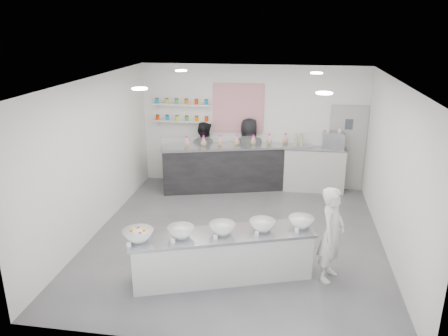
# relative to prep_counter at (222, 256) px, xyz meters

# --- Properties ---
(floor) EXTENTS (6.00, 6.00, 0.00)m
(floor) POSITION_rel_prep_counter_xyz_m (0.04, 1.40, -0.40)
(floor) COLOR #515156
(floor) RESTS_ON ground
(ceiling) EXTENTS (6.00, 6.00, 0.00)m
(ceiling) POSITION_rel_prep_counter_xyz_m (0.04, 1.40, 2.60)
(ceiling) COLOR white
(ceiling) RESTS_ON floor
(back_wall) EXTENTS (5.50, 0.00, 5.50)m
(back_wall) POSITION_rel_prep_counter_xyz_m (0.04, 4.40, 1.10)
(back_wall) COLOR white
(back_wall) RESTS_ON floor
(left_wall) EXTENTS (0.00, 6.00, 6.00)m
(left_wall) POSITION_rel_prep_counter_xyz_m (-2.71, 1.40, 1.10)
(left_wall) COLOR white
(left_wall) RESTS_ON floor
(right_wall) EXTENTS (0.00, 6.00, 6.00)m
(right_wall) POSITION_rel_prep_counter_xyz_m (2.79, 1.40, 1.10)
(right_wall) COLOR white
(right_wall) RESTS_ON floor
(back_door) EXTENTS (0.88, 0.04, 2.10)m
(back_door) POSITION_rel_prep_counter_xyz_m (2.34, 4.37, 0.65)
(back_door) COLOR #9C9C99
(back_door) RESTS_ON floor
(pattern_panel) EXTENTS (1.25, 0.03, 1.20)m
(pattern_panel) POSITION_rel_prep_counter_xyz_m (-0.31, 4.38, 1.55)
(pattern_panel) COLOR #BE294C
(pattern_panel) RESTS_ON back_wall
(jar_shelf_lower) EXTENTS (1.45, 0.22, 0.04)m
(jar_shelf_lower) POSITION_rel_prep_counter_xyz_m (-1.71, 4.30, 1.20)
(jar_shelf_lower) COLOR silver
(jar_shelf_lower) RESTS_ON back_wall
(jar_shelf_upper) EXTENTS (1.45, 0.22, 0.04)m
(jar_shelf_upper) POSITION_rel_prep_counter_xyz_m (-1.71, 4.30, 1.62)
(jar_shelf_upper) COLOR silver
(jar_shelf_upper) RESTS_ON back_wall
(preserve_jars) EXTENTS (1.45, 0.10, 0.56)m
(preserve_jars) POSITION_rel_prep_counter_xyz_m (-1.71, 4.28, 1.48)
(preserve_jars) COLOR red
(preserve_jars) RESTS_ON jar_shelf_lower
(downlight_0) EXTENTS (0.24, 0.24, 0.02)m
(downlight_0) POSITION_rel_prep_counter_xyz_m (-1.36, 0.40, 2.58)
(downlight_0) COLOR white
(downlight_0) RESTS_ON ceiling
(downlight_1) EXTENTS (0.24, 0.24, 0.02)m
(downlight_1) POSITION_rel_prep_counter_xyz_m (1.44, 0.40, 2.58)
(downlight_1) COLOR white
(downlight_1) RESTS_ON ceiling
(downlight_2) EXTENTS (0.24, 0.24, 0.02)m
(downlight_2) POSITION_rel_prep_counter_xyz_m (-1.36, 3.00, 2.58)
(downlight_2) COLOR white
(downlight_2) RESTS_ON ceiling
(downlight_3) EXTENTS (0.24, 0.24, 0.02)m
(downlight_3) POSITION_rel_prep_counter_xyz_m (1.44, 3.00, 2.58)
(downlight_3) COLOR white
(downlight_3) RESTS_ON ceiling
(prep_counter) EXTENTS (2.98, 1.58, 0.80)m
(prep_counter) POSITION_rel_prep_counter_xyz_m (0.00, 0.00, 0.00)
(prep_counter) COLOR beige
(prep_counter) RESTS_ON floor
(back_bar) EXTENTS (3.68, 1.60, 1.13)m
(back_bar) POSITION_rel_prep_counter_xyz_m (-0.29, 3.99, 0.16)
(back_bar) COLOR black
(back_bar) RESTS_ON floor
(sneeze_guard) EXTENTS (3.46, 0.96, 0.31)m
(sneeze_guard) POSITION_rel_prep_counter_xyz_m (-0.21, 3.68, 0.88)
(sneeze_guard) COLOR white
(sneeze_guard) RESTS_ON back_bar
(espresso_ledge) EXTENTS (1.47, 0.47, 1.09)m
(espresso_ledge) POSITION_rel_prep_counter_xyz_m (1.59, 4.18, 0.15)
(espresso_ledge) COLOR beige
(espresso_ledge) RESTS_ON floor
(espresso_machine) EXTENTS (0.50, 0.35, 0.38)m
(espresso_machine) POSITION_rel_prep_counter_xyz_m (1.99, 4.18, 0.88)
(espresso_machine) COLOR #93969E
(espresso_machine) RESTS_ON espresso_ledge
(cup_stacks) EXTENTS (0.24, 0.24, 0.31)m
(cup_stacks) POSITION_rel_prep_counter_xyz_m (1.18, 4.18, 0.85)
(cup_stacks) COLOR tan
(cup_stacks) RESTS_ON espresso_ledge
(prep_bowls) EXTENTS (3.02, 1.47, 0.17)m
(prep_bowls) POSITION_rel_prep_counter_xyz_m (0.00, 0.00, 0.48)
(prep_bowls) COLOR white
(prep_bowls) RESTS_ON prep_counter
(label_cards) EXTENTS (2.66, 0.04, 0.07)m
(label_cards) POSITION_rel_prep_counter_xyz_m (-0.17, -0.50, 0.43)
(label_cards) COLOR white
(label_cards) RESTS_ON prep_counter
(cookie_bags) EXTENTS (2.49, 0.80, 0.26)m
(cookie_bags) POSITION_rel_prep_counter_xyz_m (-0.29, 3.99, 0.86)
(cookie_bags) COLOR pink
(cookie_bags) RESTS_ON back_bar
(woman_prep) EXTENTS (0.56, 0.67, 1.57)m
(woman_prep) POSITION_rel_prep_counter_xyz_m (1.70, 0.27, 0.38)
(woman_prep) COLOR silver
(woman_prep) RESTS_ON floor
(staff_left) EXTENTS (0.95, 0.85, 1.62)m
(staff_left) POSITION_rel_prep_counter_xyz_m (-1.16, 4.24, 0.41)
(staff_left) COLOR black
(staff_left) RESTS_ON floor
(staff_right) EXTENTS (0.94, 0.70, 1.74)m
(staff_right) POSITION_rel_prep_counter_xyz_m (-0.01, 4.24, 0.47)
(staff_right) COLOR black
(staff_right) RESTS_ON floor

